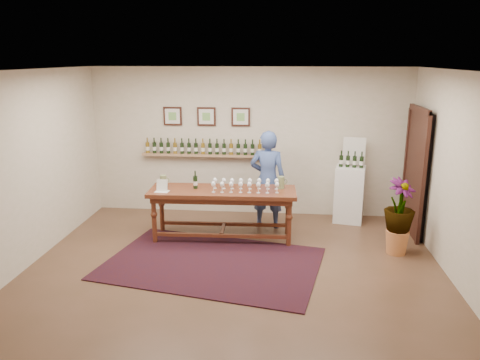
# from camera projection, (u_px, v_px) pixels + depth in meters

# --- Properties ---
(ground) EXTENTS (6.00, 6.00, 0.00)m
(ground) POSITION_uv_depth(u_px,v_px,m) (235.00, 267.00, 6.83)
(ground) COLOR #4C3421
(ground) RESTS_ON ground
(room_shell) EXTENTS (6.00, 6.00, 6.00)m
(room_shell) POSITION_uv_depth(u_px,v_px,m) (366.00, 167.00, 8.14)
(room_shell) COLOR beige
(room_shell) RESTS_ON ground
(rug) EXTENTS (3.42, 2.61, 0.02)m
(rug) POSITION_uv_depth(u_px,v_px,m) (212.00, 263.00, 6.93)
(rug) COLOR #43120C
(rug) RESTS_ON ground
(tasting_table) EXTENTS (2.43, 0.85, 0.85)m
(tasting_table) POSITION_uv_depth(u_px,v_px,m) (223.00, 197.00, 7.72)
(tasting_table) COLOR #481D12
(tasting_table) RESTS_ON ground
(table_glasses) EXTENTS (1.37, 0.39, 0.19)m
(table_glasses) POSITION_uv_depth(u_px,v_px,m) (245.00, 185.00, 7.60)
(table_glasses) COLOR white
(table_glasses) RESTS_ON tasting_table
(table_bottles) EXTENTS (0.30, 0.18, 0.33)m
(table_bottles) POSITION_uv_depth(u_px,v_px,m) (196.00, 178.00, 7.76)
(table_bottles) COLOR black
(table_bottles) RESTS_ON tasting_table
(pitcher_left) EXTENTS (0.13, 0.13, 0.20)m
(pitcher_left) POSITION_uv_depth(u_px,v_px,m) (163.00, 181.00, 7.83)
(pitcher_left) COLOR olive
(pitcher_left) RESTS_ON tasting_table
(pitcher_right) EXTENTS (0.14, 0.14, 0.20)m
(pitcher_right) POSITION_uv_depth(u_px,v_px,m) (281.00, 182.00, 7.73)
(pitcher_right) COLOR olive
(pitcher_right) RESTS_ON tasting_table
(menu_card) EXTENTS (0.22, 0.17, 0.20)m
(menu_card) POSITION_uv_depth(u_px,v_px,m) (162.00, 185.00, 7.57)
(menu_card) COLOR silver
(menu_card) RESTS_ON tasting_table
(display_pedestal) EXTENTS (0.61, 0.61, 1.03)m
(display_pedestal) POSITION_uv_depth(u_px,v_px,m) (349.00, 194.00, 8.63)
(display_pedestal) COLOR white
(display_pedestal) RESTS_ON ground
(pedestal_bottles) EXTENTS (0.34, 0.15, 0.32)m
(pedestal_bottles) POSITION_uv_depth(u_px,v_px,m) (351.00, 159.00, 8.44)
(pedestal_bottles) COLOR black
(pedestal_bottles) RESTS_ON display_pedestal
(info_sign) EXTENTS (0.40, 0.10, 0.55)m
(info_sign) POSITION_uv_depth(u_px,v_px,m) (354.00, 151.00, 8.53)
(info_sign) COLOR silver
(info_sign) RESTS_ON display_pedestal
(potted_plant) EXTENTS (0.77, 0.77, 1.03)m
(potted_plant) POSITION_uv_depth(u_px,v_px,m) (399.00, 217.00, 7.14)
(potted_plant) COLOR #C17440
(potted_plant) RESTS_ON ground
(person) EXTENTS (0.69, 0.50, 1.75)m
(person) POSITION_uv_depth(u_px,v_px,m) (268.00, 180.00, 8.25)
(person) COLOR #374C83
(person) RESTS_ON ground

